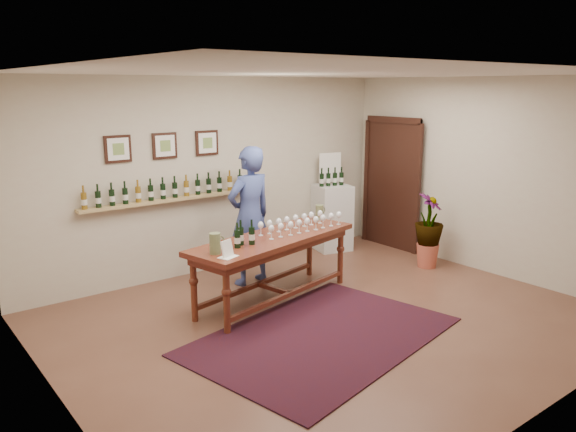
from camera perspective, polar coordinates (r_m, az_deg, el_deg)
ground at (r=6.67m, az=4.30°, el=-10.48°), size 6.00×6.00×0.00m
room_shell at (r=9.05m, az=6.45°, el=3.16°), size 6.00×6.00×6.00m
rug at (r=6.25m, az=3.50°, el=-12.07°), size 3.17×2.42×0.02m
tasting_table at (r=7.01m, az=-1.48°, el=-3.08°), size 2.48×1.23×0.84m
table_glasses at (r=7.22m, az=0.93°, el=-0.78°), size 1.36×0.37×0.19m
table_bottles at (r=6.56m, az=-4.63°, el=-1.87°), size 0.26×0.17×0.27m
pitcher_left at (r=6.28m, az=-7.42°, el=-2.78°), size 0.18×0.18×0.24m
pitcher_right at (r=7.85m, az=3.22°, el=0.40°), size 0.17×0.17×0.20m
menu_card at (r=6.16m, az=-6.21°, el=-3.31°), size 0.24×0.21×0.19m
display_pedestal at (r=9.32m, az=4.47°, el=-0.14°), size 0.66×0.66×1.08m
pedestal_bottles at (r=9.14m, az=4.45°, el=3.98°), size 0.30×0.15×0.29m
info_sign at (r=9.32m, az=4.29°, el=4.92°), size 0.38×0.12×0.54m
potted_plant at (r=8.61m, az=14.10°, el=-1.44°), size 0.70×0.70×0.97m
person at (r=7.60m, az=-3.92°, el=-0.01°), size 0.72×0.50×1.90m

